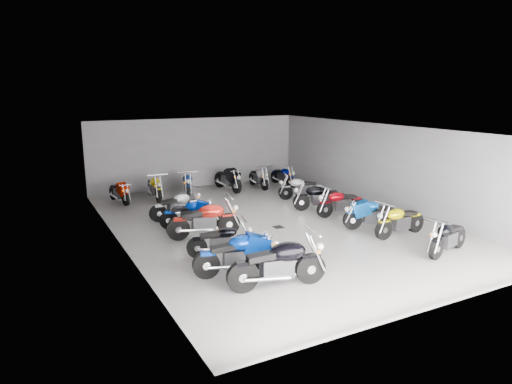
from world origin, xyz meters
TOP-DOWN VIEW (x-y plane):
  - ground at (0.00, 0.00)m, footprint 14.00×14.00m
  - wall_back at (0.00, 7.00)m, footprint 10.00×0.10m
  - wall_left at (-5.00, 0.00)m, footprint 0.10×14.00m
  - wall_right at (5.00, 0.00)m, footprint 0.10×14.00m
  - ceiling at (0.00, 0.00)m, footprint 10.00×14.00m
  - drain_grate at (0.00, -0.50)m, footprint 0.32×0.32m
  - motorcycle_left_a at (-2.40, -4.57)m, footprint 2.37×0.65m
  - motorcycle_left_b at (-2.90, -3.49)m, footprint 2.19×0.66m
  - motorcycle_left_c at (-2.73, -2.07)m, footprint 1.82×0.60m
  - motorcycle_left_d at (-2.54, -0.35)m, footprint 2.29×0.56m
  - motorcycle_left_e at (-2.61, 0.73)m, footprint 1.90×0.85m
  - motorcycle_left_f at (-2.63, 2.07)m, footprint 2.00×0.46m
  - motorcycle_right_a at (2.89, -4.84)m, footprint 1.96×0.66m
  - motorcycle_right_b at (2.87, -3.05)m, footprint 2.06×0.44m
  - motorcycle_right_c at (2.65, -2.09)m, footprint 1.93×0.92m
  - motorcycle_right_d at (2.72, -0.30)m, footprint 2.03×0.41m
  - motorcycle_right_e at (2.50, 0.67)m, footprint 1.99×0.98m
  - motorcycle_right_f at (2.87, 2.50)m, footprint 1.91×0.80m
  - motorcycle_back_a at (-3.96, 5.40)m, footprint 0.51×1.85m
  - motorcycle_back_b at (-2.53, 5.34)m, footprint 0.45×2.14m
  - motorcycle_back_c at (-1.09, 5.36)m, footprint 0.77×2.09m
  - motorcycle_back_d at (0.87, 5.47)m, footprint 0.49×2.25m
  - motorcycle_back_e at (2.40, 5.37)m, footprint 0.44×2.02m
  - motorcycle_back_f at (3.66, 5.28)m, footprint 0.40×1.94m

SIDE VIEW (x-z plane):
  - ground at x=0.00m, z-range 0.00..0.00m
  - drain_grate at x=0.00m, z-range 0.00..0.01m
  - motorcycle_left_c at x=-2.73m, z-range 0.04..0.85m
  - motorcycle_back_a at x=-3.96m, z-range 0.04..0.86m
  - motorcycle_back_f at x=3.66m, z-range 0.04..0.89m
  - motorcycle_right_f at x=2.87m, z-range 0.04..0.91m
  - motorcycle_left_e at x=-2.61m, z-range 0.04..0.92m
  - motorcycle_right_a at x=2.89m, z-range 0.04..0.92m
  - motorcycle_left_f at x=-2.63m, z-range 0.04..0.92m
  - motorcycle_back_e at x=2.40m, z-range 0.04..0.93m
  - motorcycle_right_d at x=2.72m, z-range 0.04..0.93m
  - motorcycle_right_c at x=2.65m, z-range 0.04..0.94m
  - motorcycle_right_b at x=2.87m, z-range 0.04..0.95m
  - motorcycle_right_e at x=2.50m, z-range 0.04..0.97m
  - motorcycle_back_b at x=-2.53m, z-range 0.04..0.98m
  - motorcycle_back_c at x=-1.09m, z-range 0.04..0.99m
  - motorcycle_left_b at x=-2.90m, z-range 0.04..1.02m
  - motorcycle_back_d at x=0.87m, z-range 0.05..1.03m
  - motorcycle_left_d at x=-2.54m, z-range 0.05..1.06m
  - motorcycle_left_a at x=-2.40m, z-range 0.05..1.10m
  - wall_back at x=0.00m, z-range 0.00..3.20m
  - wall_left at x=-5.00m, z-range 0.00..3.20m
  - wall_right at x=5.00m, z-range 0.00..3.20m
  - ceiling at x=0.00m, z-range 3.20..3.24m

